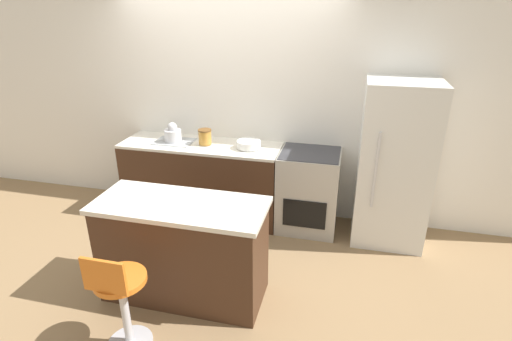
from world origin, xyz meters
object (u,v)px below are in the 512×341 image
mixing_bowl (249,144)px  stool_chair (121,300)px  refrigerator (394,165)px  kettle (173,134)px  oven_range (308,191)px

mixing_bowl → stool_chair: bearing=-101.0°
refrigerator → kettle: 2.44m
mixing_bowl → kettle: bearing=180.0°
stool_chair → mixing_bowl: 2.15m
oven_range → kettle: 1.67m
oven_range → mixing_bowl: bearing=-179.6°
oven_range → refrigerator: refrigerator is taller
oven_range → refrigerator: 0.95m
refrigerator → mixing_bowl: 1.54m
stool_chair → kettle: (-0.50, 2.05, 0.55)m
stool_chair → mixing_bowl: bearing=79.0°
kettle → mixing_bowl: bearing=0.0°
kettle → refrigerator: bearing=-0.3°
oven_range → kettle: size_ratio=4.02×
stool_chair → kettle: 2.18m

